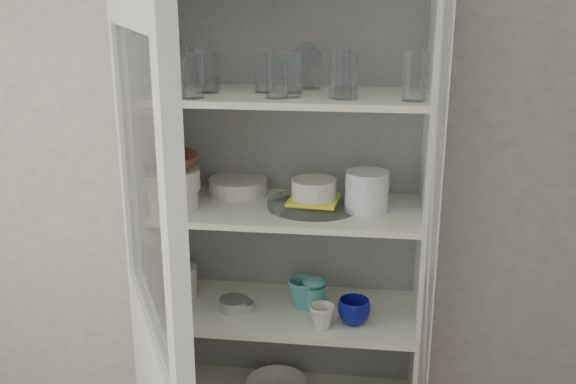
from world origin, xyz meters
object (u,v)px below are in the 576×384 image
Objects in this scene: yellow_trivet at (314,200)px; white_ramekin at (314,189)px; mug_teal at (303,293)px; mug_blue at (354,311)px; pantry_cabinet at (290,280)px; grey_bowl_stack at (367,191)px; plate_stack_front at (169,198)px; measuring_cups at (234,304)px; goblet_3 at (349,67)px; teal_jar at (314,295)px; glass_platter at (314,204)px; terracotta_bowl at (167,162)px; goblet_0 at (178,60)px; white_canister at (184,281)px; mug_white at (322,317)px; cream_bowl at (168,179)px; goblet_1 at (306,63)px; goblet_2 at (312,67)px; plate_stack_back at (238,186)px.

white_ramekin reaches higher than yellow_trivet.
white_ramekin is at bearing -45.58° from mug_teal.
pantry_cabinet is at bearing 152.55° from mug_blue.
grey_bowl_stack reaches higher than yellow_trivet.
white_ramekin is 0.46m from mug_blue.
plate_stack_front reaches higher than measuring_cups.
white_ramekin is (-0.11, -0.11, -0.41)m from goblet_3.
mug_blue is 0.45m from measuring_cups.
yellow_trivet reaches higher than teal_jar.
plate_stack_front is 1.83× the size of mug_teal.
yellow_trivet is 1.46× the size of mug_blue.
plate_stack_front is at bearing -171.06° from glass_platter.
terracotta_bowl is at bearing -175.43° from grey_bowl_stack.
yellow_trivet is at bearing -34.60° from pantry_cabinet.
mug_teal is at bearing 14.67° from measuring_cups.
plate_stack_front is 0.96× the size of terracotta_bowl.
grey_bowl_stack is (0.69, -0.13, -0.42)m from goblet_0.
grey_bowl_stack is 0.80m from white_canister.
yellow_trivet is at bearing 9.32° from measuring_cups.
yellow_trivet is (-0.11, -0.11, -0.45)m from goblet_3.
yellow_trivet is at bearing -11.76° from goblet_0.
mug_white is (0.05, -0.14, -0.42)m from white_ramekin.
goblet_3 is at bearing 44.67° from teal_jar.
white_ramekin is at bearing 154.25° from mug_blue.
white_ramekin is at bearing -127.93° from teal_jar.
glass_platter is 0.20m from grey_bowl_stack.
goblet_0 is 2.06× the size of mug_white.
white_ramekin is at bearing -134.83° from goblet_3.
white_canister reaches higher than teal_jar.
white_canister is (-0.66, 0.14, 0.01)m from mug_blue.
mug_blue is at bearing -0.99° from cream_bowl.
goblet_0 is 1.04m from mug_white.
measuring_cups is at bearing -169.34° from teal_jar.
mug_blue reaches higher than mug_white.
white_ramekin is (0.50, 0.08, 0.03)m from plate_stack_front.
measuring_cups is (-0.24, -0.17, -0.87)m from goblet_1.
measuring_cups is (-0.39, -0.15, -0.85)m from goblet_3.
white_canister is at bearing -174.57° from goblet_2.
white_canister is at bearing 154.04° from mug_white.
yellow_trivet is 0.37m from mug_teal.
goblet_0 is 0.91m from measuring_cups.
goblet_1 is 0.89m from mug_blue.
cream_bowl is 1.93× the size of mug_blue.
goblet_0 reaches higher than measuring_cups.
goblet_1 reaches higher than grey_bowl_stack.
glass_platter reaches higher than mug_teal.
goblet_1 is 1.60× the size of measuring_cups.
teal_jar is at bearing 10.66° from measuring_cups.
goblet_2 is at bearing -5.23° from plate_stack_back.
mug_teal is 0.96× the size of white_canister.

